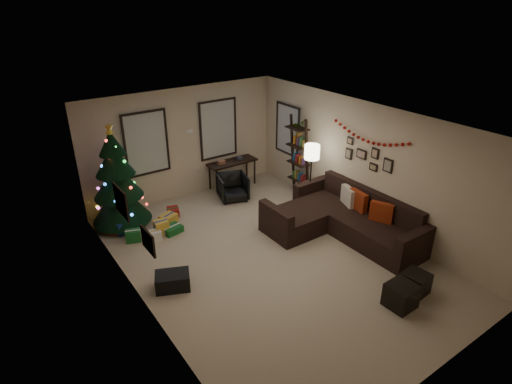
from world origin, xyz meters
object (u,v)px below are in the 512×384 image
Objects in this scene: desk at (232,164)px; bookshelf at (299,158)px; sofa at (342,220)px; christmas_tree at (118,184)px; desk_chair at (233,187)px.

desk is 0.65× the size of bookshelf.
desk is 1.77m from bookshelf.
bookshelf is (1.11, -1.34, 0.36)m from desk.
sofa is 1.49× the size of bookshelf.
desk is at bearing 5.68° from christmas_tree.
christmas_tree is at bearing 140.38° from sofa.
bookshelf is (0.49, 2.03, 0.68)m from sofa.
sofa is at bearing -39.62° from christmas_tree.
bookshelf is (1.51, -0.69, 0.66)m from desk_chair.
sofa is 2.31× the size of desk.
desk is (3.07, 0.31, -0.35)m from christmas_tree.
christmas_tree reaches higher than bookshelf.
bookshelf reaches higher than desk.
sofa is at bearing -52.34° from desk_chair.
sofa is 2.90m from desk_chair.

